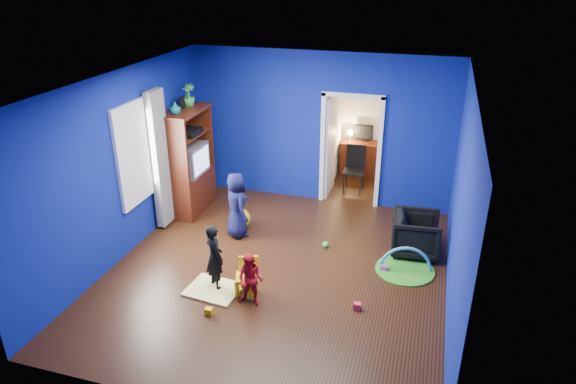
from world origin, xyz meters
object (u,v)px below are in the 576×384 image
(child_navy, at_px, (237,205))
(tv_armoire, at_px, (188,161))
(kid_chair, at_px, (246,279))
(folding_chair, at_px, (354,171))
(study_desk, at_px, (361,159))
(crt_tv, at_px, (190,159))
(armchair, at_px, (416,234))
(child_black, at_px, (214,257))
(play_mat, at_px, (405,270))
(toddler_red, at_px, (251,280))
(vase, at_px, (175,108))
(hopper_ball, at_px, (240,219))

(child_navy, xyz_separation_m, tv_armoire, (-1.22, 0.71, 0.40))
(kid_chair, xyz_separation_m, folding_chair, (0.85, 3.97, 0.21))
(study_desk, bearing_deg, crt_tv, -136.31)
(child_navy, height_order, kid_chair, child_navy)
(armchair, relative_size, child_black, 0.74)
(play_mat, height_order, study_desk, study_desk)
(child_black, bearing_deg, study_desk, -67.86)
(tv_armoire, bearing_deg, play_mat, -14.07)
(tv_armoire, height_order, kid_chair, tv_armoire)
(armchair, bearing_deg, study_desk, 19.71)
(toddler_red, xyz_separation_m, kid_chair, (-0.15, 0.20, -0.14))
(study_desk, relative_size, folding_chair, 0.96)
(vase, distance_m, crt_tv, 1.08)
(toddler_red, distance_m, crt_tv, 3.30)
(tv_armoire, bearing_deg, hopper_ball, -21.35)
(toddler_red, bearing_deg, child_navy, 119.03)
(tv_armoire, distance_m, kid_chair, 3.10)
(child_navy, height_order, folding_chair, child_navy)
(child_black, distance_m, folding_chair, 4.15)
(child_black, relative_size, crt_tv, 1.45)
(toddler_red, relative_size, study_desk, 0.89)
(play_mat, height_order, folding_chair, folding_chair)
(folding_chair, bearing_deg, child_black, -108.66)
(vase, height_order, hopper_ball, vase)
(kid_chair, height_order, play_mat, kid_chair)
(armchair, distance_m, vase, 4.54)
(armchair, xyz_separation_m, study_desk, (-1.38, 3.10, 0.03))
(armchair, height_order, kid_chair, armchair)
(study_desk, bearing_deg, tv_armoire, -136.72)
(armchair, xyz_separation_m, vase, (-4.20, 0.14, 1.72))
(play_mat, bearing_deg, child_black, -155.03)
(crt_tv, xyz_separation_m, folding_chair, (2.78, 1.69, -0.56))
(armchair, bearing_deg, hopper_ball, 85.92)
(tv_armoire, xyz_separation_m, kid_chair, (1.97, -2.28, -0.73))
(crt_tv, bearing_deg, hopper_ball, -22.04)
(vase, xyz_separation_m, folding_chair, (2.82, 1.99, -1.60))
(play_mat, bearing_deg, child_navy, 173.65)
(crt_tv, relative_size, kid_chair, 1.40)
(hopper_ball, distance_m, kid_chair, 1.99)
(child_black, xyz_separation_m, child_navy, (-0.27, 1.54, 0.07))
(play_mat, distance_m, folding_chair, 3.04)
(study_desk, bearing_deg, vase, -133.65)
(child_navy, relative_size, kid_chair, 2.31)
(toddler_red, height_order, study_desk, toddler_red)
(armchair, distance_m, child_black, 3.26)
(vase, height_order, kid_chair, vase)
(crt_tv, relative_size, study_desk, 0.80)
(folding_chair, bearing_deg, play_mat, -64.80)
(tv_armoire, relative_size, hopper_ball, 5.32)
(child_black, bearing_deg, toddler_red, -163.28)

